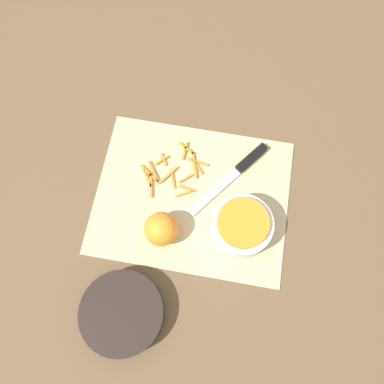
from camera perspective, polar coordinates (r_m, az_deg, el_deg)
The scene contains 7 objects.
ground_plane at distance 0.92m, azimuth -0.00°, elevation -0.72°, with size 4.00×4.00×0.00m, color brown.
cutting_board at distance 0.92m, azimuth -0.00°, elevation -0.66°, with size 0.47×0.37×0.01m.
bowl_speckled at distance 0.86m, azimuth 7.51°, elevation -5.17°, with size 0.14×0.14×0.08m.
bowl_dark at distance 0.87m, azimuth -10.55°, elevation -17.66°, with size 0.18×0.18×0.05m.
knife at distance 0.94m, azimuth 7.63°, elevation 3.87°, with size 0.17×0.22×0.02m.
orange_left at distance 0.85m, azimuth -4.70°, elevation -5.63°, with size 0.08×0.08×0.08m.
peel_pile at distance 0.93m, azimuth -2.89°, elevation 3.26°, with size 0.17×0.16×0.01m.
Camera 1 is at (-0.05, 0.28, 0.87)m, focal length 35.00 mm.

